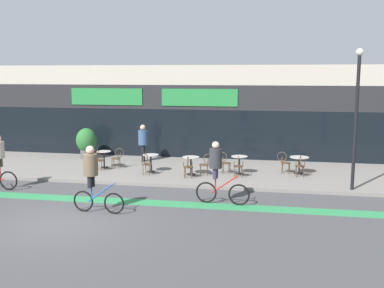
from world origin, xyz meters
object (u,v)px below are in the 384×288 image
(bistro_table_4, at_px, (299,161))
(cyclist_2, at_px, (92,174))
(cafe_chair_4_near, at_px, (300,164))
(cafe_chair_0_near, at_px, (99,159))
(cafe_chair_3_near, at_px, (238,165))
(bistro_table_3, at_px, (239,161))
(cafe_chair_2_side, at_px, (206,163))
(cafe_chair_0_side, at_px, (117,157))
(cafe_chair_4_side, at_px, (284,161))
(bistro_table_2, at_px, (191,162))
(cafe_chair_3_side, at_px, (224,161))
(cafe_chair_2_near, at_px, (188,165))
(bistro_table_1, at_px, (151,160))
(lamp_post, at_px, (356,109))
(cafe_chair_1_near, at_px, (147,163))
(pedestrian_near_end, at_px, (143,140))
(bistro_table_0, at_px, (104,156))
(cyclist_1, at_px, (218,169))

(bistro_table_4, xyz_separation_m, cyclist_2, (-6.57, -6.21, 0.60))
(cafe_chair_4_near, bearing_deg, cyclist_2, 128.36)
(cafe_chair_0_near, distance_m, cafe_chair_3_near, 6.05)
(cyclist_2, bearing_deg, bistro_table_3, 57.85)
(cafe_chair_0_near, xyz_separation_m, cafe_chair_3_near, (6.04, -0.17, 0.00))
(cafe_chair_0_near, distance_m, cafe_chair_4_near, 8.51)
(cyclist_2, bearing_deg, cafe_chair_2_side, 65.60)
(cafe_chair_0_near, bearing_deg, cafe_chair_0_side, -44.40)
(cafe_chair_4_side, bearing_deg, cafe_chair_4_near, -38.03)
(bistro_table_2, xyz_separation_m, bistro_table_4, (4.44, 1.02, -0.02))
(cafe_chair_2_side, bearing_deg, cafe_chair_3_near, 168.47)
(bistro_table_4, distance_m, cafe_chair_3_side, 3.14)
(cafe_chair_4_side, bearing_deg, cyclist_2, -126.36)
(cafe_chair_2_near, distance_m, cafe_chair_3_near, 2.04)
(bistro_table_1, bearing_deg, bistro_table_3, 4.58)
(cafe_chair_3_near, relative_size, lamp_post, 0.18)
(bistro_table_4, distance_m, cyclist_2, 9.06)
(bistro_table_3, distance_m, cyclist_2, 7.05)
(bistro_table_1, xyz_separation_m, cafe_chair_0_near, (-2.29, -0.16, -0.02))
(cyclist_2, bearing_deg, lamp_post, 28.38)
(cafe_chair_3_near, bearing_deg, bistro_table_2, 80.84)
(cafe_chair_1_near, bearing_deg, bistro_table_3, -68.97)
(cafe_chair_4_near, bearing_deg, cafe_chair_3_near, 99.50)
(bistro_table_1, bearing_deg, bistro_table_2, -6.97)
(lamp_post, relative_size, pedestrian_near_end, 2.85)
(cafe_chair_3_near, relative_size, cafe_chair_4_side, 1.00)
(lamp_post, bearing_deg, cafe_chair_4_near, 135.57)
(lamp_post, xyz_separation_m, pedestrian_near_end, (-8.96, 3.72, -1.87))
(cafe_chair_2_near, xyz_separation_m, cyclist_2, (-2.13, -4.57, 0.59))
(cafe_chair_1_near, bearing_deg, cafe_chair_4_near, -75.47)
(bistro_table_0, relative_size, cafe_chair_2_near, 0.82)
(cafe_chair_4_near, distance_m, cyclist_2, 8.64)
(cafe_chair_1_near, bearing_deg, bistro_table_0, 71.59)
(cafe_chair_3_near, height_order, lamp_post, lamp_post)
(bistro_table_2, height_order, bistro_table_4, bistro_table_2)
(bistro_table_0, bearing_deg, bistro_table_2, -9.56)
(lamp_post, relative_size, cyclist_2, 2.39)
(bistro_table_3, relative_size, cafe_chair_0_side, 0.83)
(bistro_table_2, relative_size, cyclist_2, 0.36)
(bistro_table_0, xyz_separation_m, cafe_chair_2_side, (4.69, -0.68, -0.01))
(cafe_chair_2_near, bearing_deg, cafe_chair_4_side, -70.45)
(cafe_chair_2_near, distance_m, cafe_chair_4_near, 4.55)
(bistro_table_2, bearing_deg, cafe_chair_4_side, 15.12)
(bistro_table_2, height_order, cafe_chair_3_near, cafe_chair_3_near)
(bistro_table_3, bearing_deg, cafe_chair_4_side, 15.53)
(bistro_table_2, relative_size, cafe_chair_3_side, 0.83)
(bistro_table_2, relative_size, cafe_chair_0_side, 0.83)
(cafe_chair_4_near, height_order, pedestrian_near_end, pedestrian_near_end)
(cafe_chair_1_near, xyz_separation_m, cafe_chair_2_side, (2.41, 0.42, 0.00))
(cyclist_1, bearing_deg, cafe_chair_3_near, 88.08)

